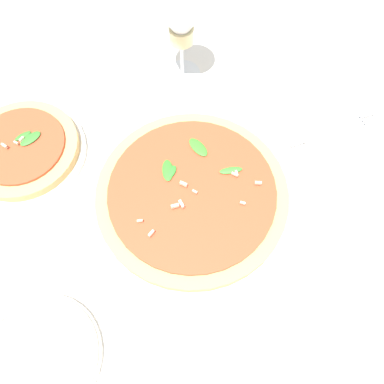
% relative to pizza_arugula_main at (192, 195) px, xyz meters
% --- Properties ---
extents(ground_plane, '(6.00, 6.00, 0.00)m').
position_rel_pizza_arugula_main_xyz_m(ground_plane, '(0.02, 0.01, -0.02)').
color(ground_plane, silver).
extents(pizza_arugula_main, '(0.35, 0.35, 0.05)m').
position_rel_pizza_arugula_main_xyz_m(pizza_arugula_main, '(0.00, 0.00, 0.00)').
color(pizza_arugula_main, silver).
rests_on(pizza_arugula_main, ground_plane).
extents(pizza_personal_side, '(0.23, 0.23, 0.05)m').
position_rel_pizza_arugula_main_xyz_m(pizza_personal_side, '(-0.26, 0.20, -0.00)').
color(pizza_personal_side, silver).
rests_on(pizza_personal_side, ground_plane).
extents(wine_glass, '(0.09, 0.09, 0.17)m').
position_rel_pizza_arugula_main_xyz_m(wine_glass, '(0.08, 0.28, 0.10)').
color(wine_glass, white).
rests_on(wine_glass, ground_plane).
extents(napkin, '(0.13, 0.10, 0.01)m').
position_rel_pizza_arugula_main_xyz_m(napkin, '(0.30, 0.04, -0.01)').
color(napkin, silver).
rests_on(napkin, ground_plane).
extents(fork, '(0.19, 0.02, 0.00)m').
position_rel_pizza_arugula_main_xyz_m(fork, '(0.31, 0.04, -0.01)').
color(fork, silver).
rests_on(fork, ground_plane).
extents(side_plate_white, '(0.19, 0.19, 0.02)m').
position_rel_pizza_arugula_main_xyz_m(side_plate_white, '(-0.30, -0.16, -0.01)').
color(side_plate_white, silver).
rests_on(side_plate_white, ground_plane).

